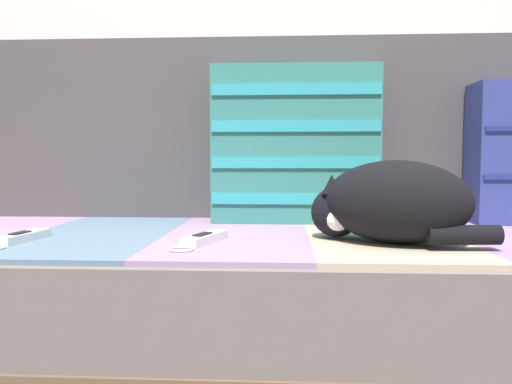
{
  "coord_description": "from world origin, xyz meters",
  "views": [
    {
      "loc": [
        -0.05,
        -1.06,
        0.55
      ],
      "look_at": [
        -0.12,
        0.07,
        0.48
      ],
      "focal_mm": 35.0,
      "sensor_mm": 36.0,
      "label": 1
    }
  ],
  "objects": [
    {
      "name": "game_remote_near",
      "position": [
        -0.22,
        -0.04,
        0.38
      ],
      "size": [
        0.1,
        0.2,
        0.02
      ],
      "color": "white",
      "rests_on": "couch"
    },
    {
      "name": "game_remote_far",
      "position": [
        -0.61,
        -0.04,
        0.38
      ],
      "size": [
        0.07,
        0.2,
        0.02
      ],
      "color": "white",
      "rests_on": "couch"
    },
    {
      "name": "couch",
      "position": [
        0.0,
        0.14,
        0.19
      ],
      "size": [
        2.09,
        0.81,
        0.38
      ],
      "color": "brown",
      "rests_on": "ground_plane"
    },
    {
      "name": "sofa_backrest",
      "position": [
        0.0,
        0.48,
        0.64
      ],
      "size": [
        2.05,
        0.14,
        0.53
      ],
      "color": "#474242",
      "rests_on": "couch"
    },
    {
      "name": "sleeping_cat",
      "position": [
        0.16,
        -0.01,
        0.46
      ],
      "size": [
        0.36,
        0.32,
        0.17
      ],
      "color": "black",
      "rests_on": "couch"
    },
    {
      "name": "throw_pillow_striped",
      "position": [
        -0.03,
        0.33,
        0.59
      ],
      "size": [
        0.45,
        0.14,
        0.43
      ],
      "color": "#337A70",
      "rests_on": "couch"
    }
  ]
}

